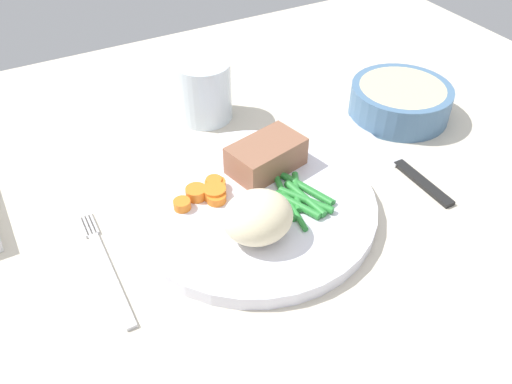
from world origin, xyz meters
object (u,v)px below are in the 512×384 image
at_px(dinner_plate, 256,204).
at_px(meat_portion, 266,156).
at_px(water_glass, 204,94).
at_px(salad_bowl, 400,99).
at_px(fork, 106,266).
at_px(knife, 394,159).

distance_m(dinner_plate, meat_portion, 0.06).
distance_m(water_glass, salad_bowl, 0.27).
bearing_deg(dinner_plate, water_glass, 81.60).
bearing_deg(water_glass, salad_bowl, -27.63).
bearing_deg(dinner_plate, salad_bowl, 16.13).
xyz_separation_m(dinner_plate, salad_bowl, (0.27, 0.08, 0.02)).
distance_m(dinner_plate, salad_bowl, 0.28).
relative_size(fork, salad_bowl, 1.22).
height_order(meat_portion, fork, meat_portion).
xyz_separation_m(meat_portion, salad_bowl, (0.23, 0.03, -0.01)).
relative_size(dinner_plate, fork, 1.62).
distance_m(fork, knife, 0.36).
relative_size(dinner_plate, salad_bowl, 1.98).
xyz_separation_m(knife, salad_bowl, (0.07, 0.08, 0.02)).
bearing_deg(fork, dinner_plate, 0.36).
bearing_deg(meat_portion, dinner_plate, -130.60).
height_order(knife, water_glass, water_glass).
bearing_deg(meat_portion, fork, -167.75).
xyz_separation_m(water_glass, salad_bowl, (0.24, -0.12, -0.01)).
height_order(fork, knife, knife).
relative_size(fork, water_glass, 2.05).
xyz_separation_m(dinner_plate, water_glass, (0.03, 0.20, 0.03)).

